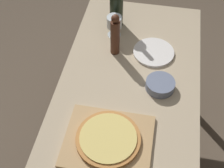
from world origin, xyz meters
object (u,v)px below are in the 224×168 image
object	(u,v)px
wine_glass	(114,23)
pizza	(108,138)
wine_bottle	(116,4)
small_bowl	(160,85)
pepper_mill	(115,35)

from	to	relation	value
wine_glass	pizza	bearing A→B (deg)	-81.91
wine_bottle	small_bowl	xyz separation A→B (m)	(0.31, -0.46, -0.12)
pizza	small_bowl	xyz separation A→B (m)	(0.20, 0.36, -0.01)
wine_bottle	small_bowl	distance (m)	0.57
pizza	wine_bottle	bearing A→B (deg)	97.50
wine_bottle	pepper_mill	bearing A→B (deg)	-81.61
pepper_mill	wine_bottle	bearing A→B (deg)	98.39
pizza	small_bowl	bearing A→B (deg)	60.62
wine_glass	small_bowl	world-z (taller)	wine_glass
wine_glass	small_bowl	distance (m)	0.47
pizza	wine_glass	world-z (taller)	wine_glass
pepper_mill	small_bowl	distance (m)	0.36
wine_bottle	small_bowl	world-z (taller)	wine_bottle
pepper_mill	small_bowl	world-z (taller)	pepper_mill
pizza	small_bowl	world-z (taller)	small_bowl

